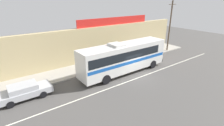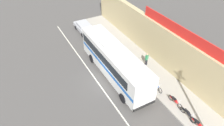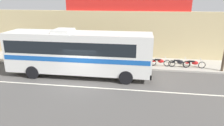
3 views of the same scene
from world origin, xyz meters
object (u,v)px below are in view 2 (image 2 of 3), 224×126
(motorcycle_red, at_px, (188,114))
(parked_car, at_px, (84,27))
(motorcycle_black, at_px, (156,86))
(motorcycle_orange, at_px, (198,125))
(pedestrian_near_shop, at_px, (147,58))
(intercity_bus, at_px, (114,60))
(motorcycle_purple, at_px, (175,101))

(motorcycle_red, bearing_deg, parked_car, -174.12)
(motorcycle_black, distance_m, motorcycle_orange, 5.48)
(pedestrian_near_shop, bearing_deg, motorcycle_black, -21.77)
(parked_car, bearing_deg, pedestrian_near_shop, 16.04)
(intercity_bus, height_order, motorcycle_orange, intercity_bus)
(parked_car, bearing_deg, motorcycle_red, 5.88)
(motorcycle_orange, height_order, motorcycle_red, same)
(intercity_bus, relative_size, motorcycle_red, 6.01)
(parked_car, distance_m, motorcycle_red, 19.30)
(motorcycle_black, bearing_deg, motorcycle_purple, 6.27)
(intercity_bus, distance_m, motorcycle_red, 9.01)
(motorcycle_orange, xyz_separation_m, pedestrian_near_shop, (-9.21, 1.30, 0.54))
(motorcycle_orange, bearing_deg, motorcycle_black, -177.99)
(motorcycle_black, height_order, pedestrian_near_shop, pedestrian_near_shop)
(motorcycle_orange, distance_m, motorcycle_red, 1.25)
(motorcycle_black, height_order, motorcycle_orange, same)
(parked_car, distance_m, motorcycle_purple, 17.62)
(motorcycle_black, xyz_separation_m, motorcycle_orange, (5.48, 0.19, 0.00))
(intercity_bus, xyz_separation_m, motorcycle_orange, (9.65, 2.86, -1.50))
(parked_car, height_order, motorcycle_purple, parked_car)
(motorcycle_purple, xyz_separation_m, pedestrian_near_shop, (-6.27, 1.21, 0.54))
(motorcycle_red, bearing_deg, motorcycle_black, -176.75)
(motorcycle_orange, bearing_deg, intercity_bus, -163.49)
(intercity_bus, bearing_deg, motorcycle_black, 32.60)
(motorcycle_red, bearing_deg, intercity_bus, -160.90)
(motorcycle_orange, bearing_deg, motorcycle_red, 177.81)
(intercity_bus, xyz_separation_m, pedestrian_near_shop, (0.44, 4.16, -0.96))
(intercity_bus, relative_size, parked_car, 2.53)
(motorcycle_black, bearing_deg, parked_car, -173.38)
(motorcycle_black, height_order, motorcycle_red, same)
(motorcycle_black, bearing_deg, intercity_bus, -147.40)
(motorcycle_purple, xyz_separation_m, motorcycle_red, (1.69, -0.04, 0.00))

